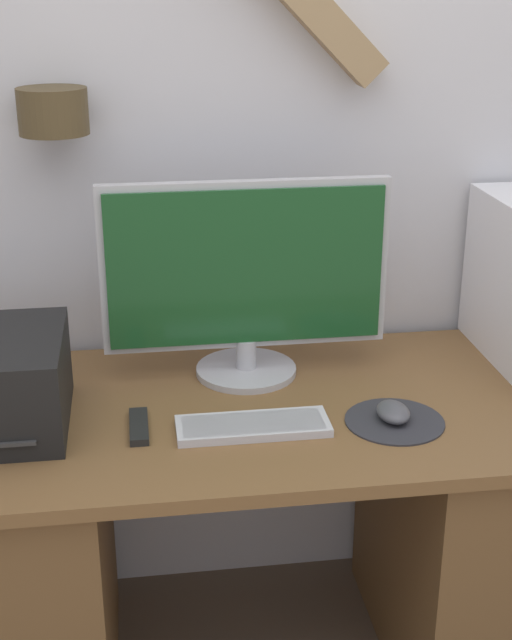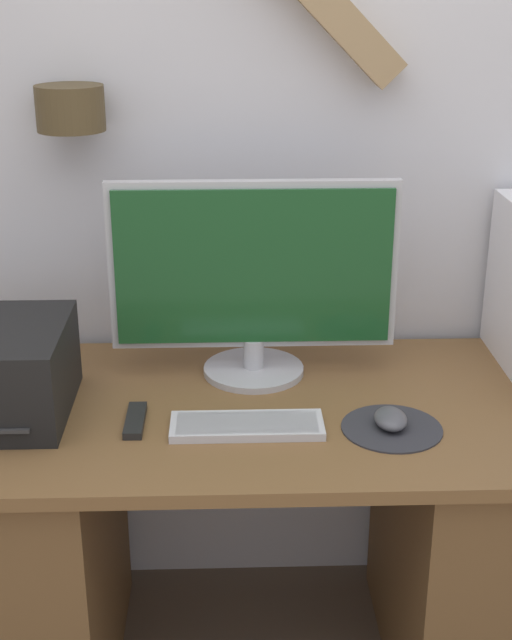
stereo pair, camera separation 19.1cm
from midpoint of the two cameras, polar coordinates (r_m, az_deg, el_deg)
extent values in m
cube|color=silver|center=(2.22, 1.98, 13.89)|extent=(6.40, 0.05, 2.70)
cylinder|color=#4C3D23|center=(2.12, -9.24, 13.22)|extent=(0.16, 0.16, 0.10)
cube|color=brown|center=(2.00, 2.55, -5.89)|extent=(1.59, 0.73, 0.03)
cube|color=brown|center=(2.23, -12.65, -14.43)|extent=(0.44, 0.67, 0.71)
cube|color=brown|center=(2.30, 16.88, -13.60)|extent=(0.44, 0.67, 0.71)
cylinder|color=#B7B7BC|center=(2.14, 2.40, -3.26)|extent=(0.24, 0.24, 0.02)
cylinder|color=#B7B7BC|center=(2.13, 2.42, -2.19)|extent=(0.05, 0.05, 0.07)
cube|color=#B7B7BC|center=(2.06, 2.50, 3.48)|extent=(0.67, 0.03, 0.40)
cube|color=#194C23|center=(2.04, 2.53, 3.33)|extent=(0.64, 0.01, 0.37)
cube|color=silver|center=(1.89, 2.34, -6.86)|extent=(0.32, 0.11, 0.02)
cube|color=white|center=(1.88, 2.34, -6.72)|extent=(0.30, 0.10, 0.01)
cylinder|color=#2D2D33|center=(1.93, 11.53, -6.87)|extent=(0.21, 0.21, 0.00)
ellipsoid|color=#4C4C51|center=(1.93, 11.46, -6.29)|extent=(0.07, 0.10, 0.03)
cube|color=black|center=(1.92, -4.91, -6.49)|extent=(0.04, 0.15, 0.02)
camera|label=1|loc=(0.10, -87.14, 1.13)|focal=50.00mm
camera|label=2|loc=(0.10, 92.86, -1.13)|focal=50.00mm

